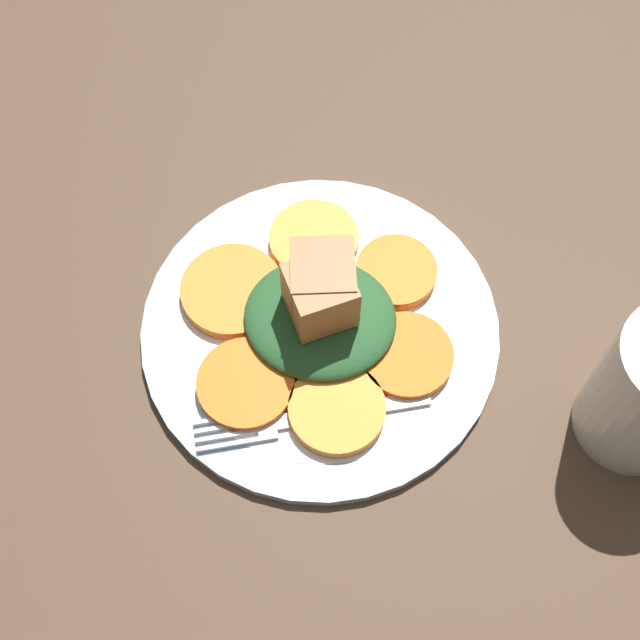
{
  "coord_description": "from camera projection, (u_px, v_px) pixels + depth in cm",
  "views": [
    {
      "loc": [
        4.52,
        -29.74,
        63.22
      ],
      "look_at": [
        0.0,
        0.0,
        4.1
      ],
      "focal_mm": 50.0,
      "sensor_mm": 36.0,
      "label": 1
    }
  ],
  "objects": [
    {
      "name": "table_slab",
      "position": [
        320.0,
        338.0,
        0.69
      ],
      "size": [
        120.0,
        120.0,
        2.0
      ],
      "primitive_type": "cube",
      "color": "#4C3828",
      "rests_on": "ground"
    },
    {
      "name": "plate",
      "position": [
        320.0,
        329.0,
        0.68
      ],
      "size": [
        27.12,
        27.12,
        1.05
      ],
      "color": "#99B7D1",
      "rests_on": "table_slab"
    },
    {
      "name": "carrot_slice_0",
      "position": [
        337.0,
        409.0,
        0.64
      ],
      "size": [
        7.02,
        7.02,
        0.99
      ],
      "primitive_type": "cylinder",
      "color": "orange",
      "rests_on": "plate"
    },
    {
      "name": "carrot_slice_1",
      "position": [
        407.0,
        356.0,
        0.66
      ],
      "size": [
        6.89,
        6.89,
        0.99
      ],
      "primitive_type": "cylinder",
      "color": "#D56014",
      "rests_on": "plate"
    },
    {
      "name": "carrot_slice_2",
      "position": [
        396.0,
        272.0,
        0.69
      ],
      "size": [
        6.31,
        6.31,
        0.99
      ],
      "primitive_type": "cylinder",
      "color": "orange",
      "rests_on": "plate"
    },
    {
      "name": "carrot_slice_3",
      "position": [
        314.0,
        240.0,
        0.7
      ],
      "size": [
        7.06,
        7.06,
        0.99
      ],
      "primitive_type": "cylinder",
      "color": "orange",
      "rests_on": "plate"
    },
    {
      "name": "carrot_slice_4",
      "position": [
        232.0,
        291.0,
        0.68
      ],
      "size": [
        7.91,
        7.91,
        0.99
      ],
      "primitive_type": "cylinder",
      "color": "orange",
      "rests_on": "plate"
    },
    {
      "name": "carrot_slice_5",
      "position": [
        246.0,
        384.0,
        0.65
      ],
      "size": [
        7.13,
        7.13,
        0.99
      ],
      "primitive_type": "cylinder",
      "color": "orange",
      "rests_on": "plate"
    },
    {
      "name": "center_pile",
      "position": [
        322.0,
        307.0,
        0.65
      ],
      "size": [
        11.39,
        10.25,
        7.21
      ],
      "color": "#235128",
      "rests_on": "plate"
    },
    {
      "name": "fork",
      "position": [
        308.0,
        418.0,
        0.64
      ],
      "size": [
        16.68,
        7.12,
        0.4
      ],
      "rotation": [
        0.0,
        0.0,
        0.33
      ],
      "color": "silver",
      "rests_on": "plate"
    }
  ]
}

